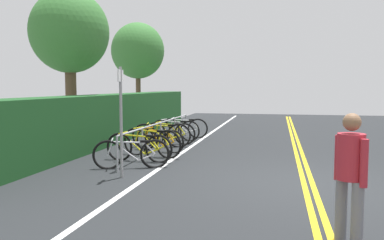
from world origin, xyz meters
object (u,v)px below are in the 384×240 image
at_px(bicycle_0, 132,154).
at_px(bicycle_3, 159,140).
at_px(bicycle_2, 152,143).
at_px(bicycle_4, 162,135).
at_px(bicycle_5, 170,133).
at_px(bike_rack, 161,128).
at_px(tree_mid, 69,33).
at_px(bicycle_6, 175,130).
at_px(bicycle_7, 184,128).
at_px(pedestrian, 350,170).
at_px(tree_far_right, 138,51).
at_px(bicycle_1, 139,147).
at_px(sign_post_near, 121,111).

height_order(bicycle_0, bicycle_3, bicycle_0).
xyz_separation_m(bicycle_2, bicycle_4, (1.65, 0.21, -0.01)).
bearing_deg(bicycle_3, bicycle_4, 12.08).
bearing_deg(bicycle_0, bicycle_2, 0.95).
distance_m(bicycle_4, bicycle_5, 0.74).
bearing_deg(bike_rack, tree_mid, 79.87).
bearing_deg(tree_mid, bicycle_5, -79.85).
relative_size(bicycle_6, bicycle_7, 1.02).
bearing_deg(bicycle_7, bicycle_0, -179.03).
relative_size(bicycle_0, bicycle_7, 0.95).
bearing_deg(pedestrian, tree_far_right, 28.42).
relative_size(bicycle_1, tree_mid, 0.37).
bearing_deg(bicycle_2, bicycle_5, 3.49).
height_order(bicycle_4, bicycle_5, bicycle_4).
bearing_deg(bicycle_3, bike_rack, 11.48).
distance_m(bicycle_3, sign_post_near, 3.48).
height_order(bicycle_0, bicycle_7, bicycle_7).
xyz_separation_m(bicycle_3, bicycle_7, (3.20, 0.04, 0.02)).
bearing_deg(tree_far_right, bicycle_2, -158.26).
distance_m(bicycle_6, bicycle_7, 0.72).
relative_size(bicycle_2, bicycle_6, 0.99).
distance_m(bicycle_5, bicycle_7, 1.63).
xyz_separation_m(bicycle_5, bicycle_6, (0.92, 0.06, 0.00)).
distance_m(bicycle_2, sign_post_near, 2.69).
relative_size(bicycle_6, tree_far_right, 0.36).
relative_size(bicycle_3, sign_post_near, 0.71).
bearing_deg(bicycle_4, bicycle_7, -3.43).
xyz_separation_m(bike_rack, bicycle_3, (-0.43, -0.09, -0.29)).
relative_size(tree_mid, tree_far_right, 0.98).
xyz_separation_m(bicycle_5, pedestrian, (-7.58, -4.27, 0.54)).
bearing_deg(bicycle_3, bicycle_1, 177.55).
height_order(bicycle_1, tree_far_right, tree_far_right).
bearing_deg(bike_rack, bicycle_5, 1.29).
xyz_separation_m(bicycle_5, bicycle_7, (1.63, -0.08, 0.00)).
height_order(bicycle_5, bicycle_6, bicycle_6).
bearing_deg(tree_mid, bicycle_6, -64.41).
bearing_deg(pedestrian, bicycle_2, 38.46).
height_order(bicycle_0, pedestrian, pedestrian).
xyz_separation_m(pedestrian, sign_post_near, (2.69, 3.96, 0.47)).
distance_m(bicycle_0, tree_far_right, 11.86).
relative_size(bicycle_4, tree_far_right, 0.35).
relative_size(bike_rack, bicycle_0, 3.99).
xyz_separation_m(bike_rack, tree_far_right, (7.96, 3.55, 3.00)).
distance_m(bicycle_0, tree_mid, 5.76).
bearing_deg(bicycle_6, sign_post_near, -176.34).
distance_m(bicycle_3, bicycle_7, 3.20).
distance_m(bicycle_2, tree_mid, 4.95).
distance_m(bicycle_2, bicycle_6, 3.32).
relative_size(bicycle_7, sign_post_near, 0.78).
distance_m(bicycle_1, bicycle_2, 0.73).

